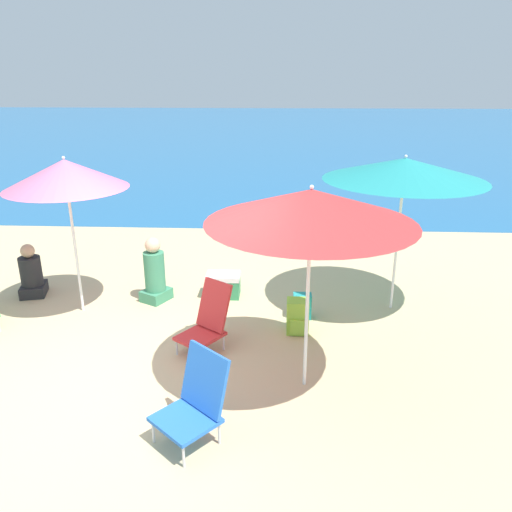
{
  "coord_description": "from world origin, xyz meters",
  "views": [
    {
      "loc": [
        1.26,
        -4.45,
        3.06
      ],
      "look_at": [
        0.98,
        1.2,
        1.0
      ],
      "focal_mm": 35.0,
      "sensor_mm": 36.0,
      "label": 1
    }
  ],
  "objects_px": {
    "beach_chair_red": "(208,320)",
    "cooler_box": "(223,285)",
    "backpack_teal": "(302,306)",
    "beach_chair_blue": "(196,399)",
    "backpack_lime": "(298,317)",
    "beach_umbrella_pink": "(66,174)",
    "beach_umbrella_red": "(311,206)",
    "person_seated_far": "(155,274)",
    "beach_umbrella_teal": "(405,169)",
    "seagull": "(313,250)",
    "person_seated_near": "(31,275)"
  },
  "relations": [
    {
      "from": "beach_chair_blue",
      "to": "person_seated_near",
      "type": "xyz_separation_m",
      "value": [
        -2.9,
        2.93,
        -0.08
      ]
    },
    {
      "from": "backpack_lime",
      "to": "backpack_teal",
      "type": "relative_size",
      "value": 1.3
    },
    {
      "from": "beach_chair_red",
      "to": "backpack_lime",
      "type": "bearing_deg",
      "value": 58.22
    },
    {
      "from": "person_seated_far",
      "to": "beach_chair_blue",
      "type": "bearing_deg",
      "value": -41.06
    },
    {
      "from": "backpack_teal",
      "to": "beach_umbrella_pink",
      "type": "bearing_deg",
      "value": 178.69
    },
    {
      "from": "person_seated_near",
      "to": "cooler_box",
      "type": "bearing_deg",
      "value": -12.5
    },
    {
      "from": "beach_umbrella_teal",
      "to": "beach_umbrella_red",
      "type": "relative_size",
      "value": 1.0
    },
    {
      "from": "beach_umbrella_pink",
      "to": "beach_chair_blue",
      "type": "bearing_deg",
      "value": -51.01
    },
    {
      "from": "beach_umbrella_teal",
      "to": "beach_chair_red",
      "type": "bearing_deg",
      "value": -153.22
    },
    {
      "from": "beach_chair_blue",
      "to": "beach_chair_red",
      "type": "relative_size",
      "value": 1.02
    },
    {
      "from": "beach_umbrella_pink",
      "to": "person_seated_far",
      "type": "height_order",
      "value": "beach_umbrella_pink"
    },
    {
      "from": "beach_umbrella_pink",
      "to": "beach_umbrella_teal",
      "type": "height_order",
      "value": "beach_umbrella_teal"
    },
    {
      "from": "beach_umbrella_red",
      "to": "person_seated_far",
      "type": "xyz_separation_m",
      "value": [
        -2.05,
        1.98,
        -1.52
      ]
    },
    {
      "from": "beach_umbrella_pink",
      "to": "beach_chair_red",
      "type": "xyz_separation_m",
      "value": [
        1.87,
        -0.91,
        -1.52
      ]
    },
    {
      "from": "beach_umbrella_red",
      "to": "beach_umbrella_teal",
      "type": "bearing_deg",
      "value": 55.92
    },
    {
      "from": "beach_chair_red",
      "to": "cooler_box",
      "type": "xyz_separation_m",
      "value": [
        0.02,
        1.49,
        -0.2
      ]
    },
    {
      "from": "backpack_teal",
      "to": "cooler_box",
      "type": "bearing_deg",
      "value": 150.08
    },
    {
      "from": "beach_umbrella_red",
      "to": "backpack_teal",
      "type": "xyz_separation_m",
      "value": [
        0.03,
        1.53,
        -1.76
      ]
    },
    {
      "from": "seagull",
      "to": "backpack_lime",
      "type": "bearing_deg",
      "value": -97.26
    },
    {
      "from": "backpack_lime",
      "to": "seagull",
      "type": "distance_m",
      "value": 2.76
    },
    {
      "from": "person_seated_far",
      "to": "person_seated_near",
      "type": "bearing_deg",
      "value": -154.25
    },
    {
      "from": "beach_chair_blue",
      "to": "seagull",
      "type": "bearing_deg",
      "value": 116.02
    },
    {
      "from": "beach_umbrella_red",
      "to": "person_seated_far",
      "type": "distance_m",
      "value": 3.23
    },
    {
      "from": "beach_chair_blue",
      "to": "beach_umbrella_pink",
      "type": "bearing_deg",
      "value": 170.4
    },
    {
      "from": "beach_chair_blue",
      "to": "beach_chair_red",
      "type": "height_order",
      "value": "beach_chair_blue"
    },
    {
      "from": "beach_umbrella_red",
      "to": "beach_chair_red",
      "type": "bearing_deg",
      "value": 148.3
    },
    {
      "from": "beach_umbrella_teal",
      "to": "person_seated_far",
      "type": "relative_size",
      "value": 2.25
    },
    {
      "from": "backpack_teal",
      "to": "cooler_box",
      "type": "height_order",
      "value": "cooler_box"
    },
    {
      "from": "beach_chair_red",
      "to": "cooler_box",
      "type": "bearing_deg",
      "value": 125.24
    },
    {
      "from": "person_seated_far",
      "to": "cooler_box",
      "type": "bearing_deg",
      "value": 40.17
    },
    {
      "from": "beach_chair_red",
      "to": "person_seated_near",
      "type": "distance_m",
      "value": 3.11
    },
    {
      "from": "beach_chair_red",
      "to": "seagull",
      "type": "bearing_deg",
      "value": 101.82
    },
    {
      "from": "beach_chair_blue",
      "to": "backpack_lime",
      "type": "height_order",
      "value": "beach_chair_blue"
    },
    {
      "from": "beach_umbrella_pink",
      "to": "cooler_box",
      "type": "height_order",
      "value": "beach_umbrella_pink"
    },
    {
      "from": "beach_umbrella_pink",
      "to": "backpack_teal",
      "type": "distance_m",
      "value": 3.47
    },
    {
      "from": "person_seated_near",
      "to": "person_seated_far",
      "type": "bearing_deg",
      "value": -17.45
    },
    {
      "from": "person_seated_far",
      "to": "backpack_teal",
      "type": "bearing_deg",
      "value": 16.29
    },
    {
      "from": "beach_umbrella_pink",
      "to": "backpack_teal",
      "type": "relative_size",
      "value": 6.25
    },
    {
      "from": "person_seated_near",
      "to": "beach_umbrella_teal",
      "type": "bearing_deg",
      "value": -16.64
    },
    {
      "from": "beach_umbrella_teal",
      "to": "beach_umbrella_red",
      "type": "distance_m",
      "value": 2.28
    },
    {
      "from": "beach_umbrella_red",
      "to": "person_seated_near",
      "type": "relative_size",
      "value": 2.71
    },
    {
      "from": "beach_chair_red",
      "to": "backpack_lime",
      "type": "xyz_separation_m",
      "value": [
        1.07,
        0.44,
        -0.15
      ]
    },
    {
      "from": "beach_umbrella_teal",
      "to": "beach_chair_red",
      "type": "xyz_separation_m",
      "value": [
        -2.39,
        -1.21,
        -1.57
      ]
    },
    {
      "from": "seagull",
      "to": "beach_umbrella_teal",
      "type": "bearing_deg",
      "value": -63.7
    },
    {
      "from": "beach_chair_blue",
      "to": "backpack_teal",
      "type": "bearing_deg",
      "value": 108.18
    },
    {
      "from": "beach_umbrella_pink",
      "to": "beach_umbrella_red",
      "type": "xyz_separation_m",
      "value": [
        2.98,
        -1.6,
        0.03
      ]
    },
    {
      "from": "person_seated_far",
      "to": "cooler_box",
      "type": "distance_m",
      "value": 1.0
    },
    {
      "from": "person_seated_near",
      "to": "beach_umbrella_red",
      "type": "bearing_deg",
      "value": -42.66
    },
    {
      "from": "person_seated_far",
      "to": "seagull",
      "type": "height_order",
      "value": "person_seated_far"
    },
    {
      "from": "beach_umbrella_teal",
      "to": "backpack_teal",
      "type": "bearing_deg",
      "value": -163.84
    }
  ]
}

